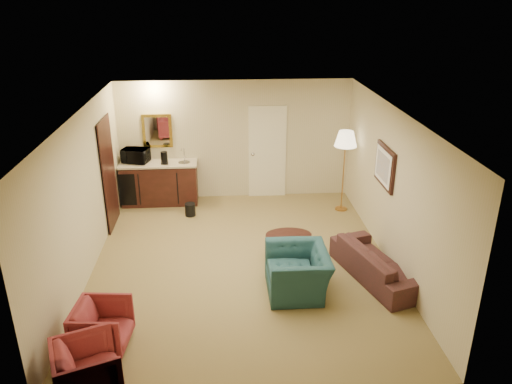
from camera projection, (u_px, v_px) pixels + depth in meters
ground at (242, 263)px, 8.53m from camera, size 6.00×6.00×0.00m
room_walls at (233, 154)px, 8.58m from camera, size 5.02×6.01×2.61m
wetbar_cabinet at (160, 183)px, 10.76m from camera, size 1.64×0.58×0.92m
sofa at (378, 258)px, 7.97m from camera, size 1.05×1.91×0.72m
teal_armchair at (298, 265)px, 7.58m from camera, size 0.69×1.05×0.92m
rose_chair_near at (102, 324)px, 6.43m from camera, size 0.69×0.73×0.69m
rose_chair_far at (87, 366)px, 5.68m from camera, size 0.87×0.90×0.73m
coffee_table at (288, 246)px, 8.61m from camera, size 0.85×0.62×0.46m
floor_lamp at (344, 171)px, 10.27m from camera, size 0.47×0.47×1.72m
waste_bin at (190, 210)px, 10.26m from camera, size 0.23×0.23×0.27m
microwave at (135, 154)px, 10.56m from camera, size 0.60×0.43×0.37m
coffee_maker at (164, 158)px, 10.47m from camera, size 0.16×0.16×0.26m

